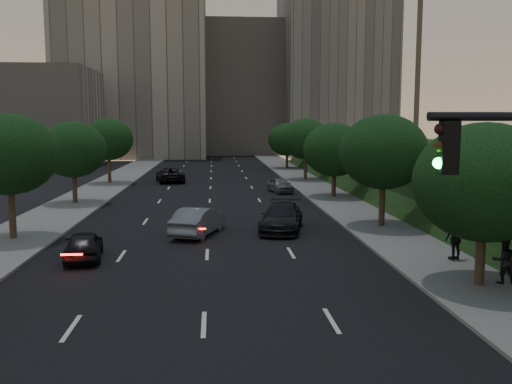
{
  "coord_description": "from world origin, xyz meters",
  "views": [
    {
      "loc": [
        0.36,
        -11.12,
        6.18
      ],
      "look_at": [
        1.94,
        9.15,
        3.6
      ],
      "focal_mm": 38.0,
      "sensor_mm": 36.0,
      "label": 1
    }
  ],
  "objects": [
    {
      "name": "road_surface",
      "position": [
        0.0,
        30.0,
        0.01
      ],
      "size": [
        16.0,
        140.0,
        0.02
      ],
      "primitive_type": "cube",
      "color": "black",
      "rests_on": "ground"
    },
    {
      "name": "sidewalk_right",
      "position": [
        10.25,
        30.0,
        0.07
      ],
      "size": [
        4.5,
        140.0,
        0.15
      ],
      "primitive_type": "cube",
      "color": "slate",
      "rests_on": "ground"
    },
    {
      "name": "sidewalk_left",
      "position": [
        -10.25,
        30.0,
        0.07
      ],
      "size": [
        4.5,
        140.0,
        0.15
      ],
      "primitive_type": "cube",
      "color": "slate",
      "rests_on": "ground"
    },
    {
      "name": "embankment",
      "position": [
        22.0,
        28.0,
        2.0
      ],
      "size": [
        18.0,
        90.0,
        4.0
      ],
      "primitive_type": "cube",
      "color": "black",
      "rests_on": "ground"
    },
    {
      "name": "parapet_wall",
      "position": [
        13.5,
        28.0,
        4.35
      ],
      "size": [
        0.35,
        90.0,
        0.7
      ],
      "primitive_type": "cube",
      "color": "slate",
      "rests_on": "embankment"
    },
    {
      "name": "office_block_left",
      "position": [
        -14.0,
        92.0,
        16.0
      ],
      "size": [
        26.0,
        20.0,
        32.0
      ],
      "primitive_type": "cube",
      "color": "gray",
      "rests_on": "ground"
    },
    {
      "name": "office_block_mid",
      "position": [
        6.0,
        102.0,
        13.0
      ],
      "size": [
        22.0,
        18.0,
        26.0
      ],
      "primitive_type": "cube",
      "color": "#A8A59A",
      "rests_on": "ground"
    },
    {
      "name": "office_block_right",
      "position": [
        24.0,
        96.0,
        18.0
      ],
      "size": [
        20.0,
        22.0,
        36.0
      ],
      "primitive_type": "cube",
      "color": "gray",
      "rests_on": "ground"
    },
    {
      "name": "office_block_filler",
      "position": [
        -26.0,
        70.0,
        7.0
      ],
      "size": [
        18.0,
        16.0,
        14.0
      ],
      "primitive_type": "cube",
      "color": "#A8A59A",
      "rests_on": "ground"
    },
    {
      "name": "tree_right_a",
      "position": [
        10.3,
        8.0,
        4.02
      ],
      "size": [
        5.2,
        5.2,
        6.24
      ],
      "color": "#38281C",
      "rests_on": "ground"
    },
    {
      "name": "tree_right_b",
      "position": [
        10.3,
        20.0,
        4.52
      ],
      "size": [
        5.2,
        5.2,
        6.74
      ],
      "color": "#38281C",
      "rests_on": "ground"
    },
    {
      "name": "tree_right_c",
      "position": [
        10.3,
        33.0,
        4.02
      ],
      "size": [
        5.2,
        5.2,
        6.24
      ],
      "color": "#38281C",
      "rests_on": "ground"
    },
    {
      "name": "tree_right_d",
      "position": [
        10.3,
        47.0,
        4.52
      ],
      "size": [
        5.2,
        5.2,
        6.74
      ],
      "color": "#38281C",
      "rests_on": "ground"
    },
    {
      "name": "tree_right_e",
      "position": [
        10.3,
        62.0,
        4.02
      ],
      "size": [
        5.2,
        5.2,
        6.24
      ],
      "color": "#38281C",
      "rests_on": "ground"
    },
    {
      "name": "tree_left_b",
      "position": [
        -10.3,
        18.0,
        4.58
      ],
      "size": [
        5.0,
        5.0,
        6.71
      ],
      "color": "#38281C",
      "rests_on": "ground"
    },
    {
      "name": "tree_left_c",
      "position": [
        -10.3,
        31.0,
        4.21
      ],
      "size": [
        5.0,
        5.0,
        6.34
      ],
      "color": "#38281C",
      "rests_on": "ground"
    },
    {
      "name": "tree_left_d",
      "position": [
        -10.3,
        45.0,
        4.58
      ],
      "size": [
        5.0,
        5.0,
        6.71
      ],
      "color": "#38281C",
      "rests_on": "ground"
    },
    {
      "name": "sedan_near_left",
      "position": [
        -5.6,
        13.56,
        0.67
      ],
      "size": [
        2.13,
        4.13,
        1.34
      ],
      "primitive_type": "imported",
      "rotation": [
        0.0,
        0.0,
        3.29
      ],
      "color": "black",
      "rests_on": "ground"
    },
    {
      "name": "sedan_mid_left",
      "position": [
        -0.54,
        18.71,
        0.79
      ],
      "size": [
        3.14,
        5.06,
        1.57
      ],
      "primitive_type": "imported",
      "rotation": [
        0.0,
        0.0,
        2.81
      ],
      "color": "slate",
      "rests_on": "ground"
    },
    {
      "name": "sedan_far_left",
      "position": [
        -4.29,
        46.5,
        0.78
      ],
      "size": [
        3.62,
        6.03,
        1.57
      ],
      "primitive_type": "imported",
      "rotation": [
        0.0,
        0.0,
        3.33
      ],
      "color": "black",
      "rests_on": "ground"
    },
    {
      "name": "sedan_near_right",
      "position": [
        4.23,
        19.5,
        0.79
      ],
      "size": [
        3.35,
        5.79,
        1.58
      ],
      "primitive_type": "imported",
      "rotation": [
        0.0,
        0.0,
        -0.22
      ],
      "color": "black",
      "rests_on": "ground"
    },
    {
      "name": "sedan_far_right",
      "position": [
        6.29,
        37.02,
        0.68
      ],
      "size": [
        2.32,
        4.23,
        1.36
      ],
      "primitive_type": "imported",
      "rotation": [
        0.0,
        0.0,
        0.19
      ],
      "color": "slate",
      "rests_on": "ground"
    },
    {
      "name": "pedestrian_b",
      "position": [
        11.27,
        8.08,
        1.03
      ],
      "size": [
        0.91,
        0.74,
        1.75
      ],
      "primitive_type": "imported",
      "rotation": [
        0.0,
        0.0,
        3.05
      ],
      "color": "black",
      "rests_on": "sidewalk_right"
    },
    {
      "name": "pedestrian_c",
      "position": [
        11.04,
        11.67,
        1.11
      ],
      "size": [
        1.21,
        0.78,
        1.92
      ],
      "primitive_type": "imported",
      "rotation": [
        0.0,
        0.0,
        3.44
      ],
      "color": "black",
      "rests_on": "sidewalk_right"
    }
  ]
}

